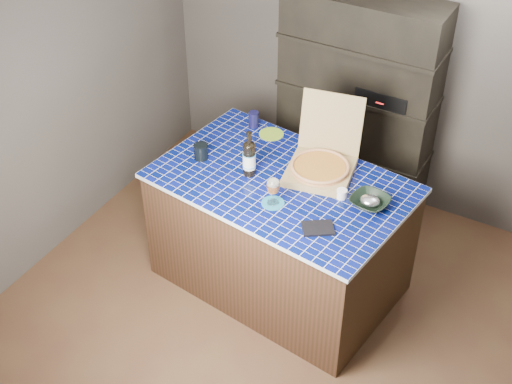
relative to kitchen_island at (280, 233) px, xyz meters
The scene contains 14 objects.
room 0.87m from the kitchen_island, 82.41° to the right, with size 3.50×3.50×3.50m.
shelving_unit 1.25m from the kitchen_island, 87.41° to the left, with size 1.20×0.41×1.80m.
kitchen_island is the anchor object (origin of this frame).
pizza_box 0.60m from the kitchen_island, 49.40° to the left, with size 0.52×0.59×0.47m.
mead_bottle 0.64m from the kitchen_island, behind, with size 0.09×0.09×0.34m.
teal_trivet 0.53m from the kitchen_island, 75.46° to the right, with size 0.15×0.15×0.01m, color #1C7192.
wine_glass 0.65m from the kitchen_island, 75.46° to the right, with size 0.09×0.09×0.20m.
tumbler 0.80m from the kitchen_island, behind, with size 0.10×0.10×0.11m, color black.
dvd_case 0.71m from the kitchen_island, 37.51° to the right, with size 0.14×0.19×0.02m, color black.
bowl 0.78m from the kitchen_island, ahead, with size 0.24×0.24×0.06m, color black.
foil_contents 0.79m from the kitchen_island, ahead, with size 0.13×0.11×0.06m, color silver.
white_jar 0.65m from the kitchen_island, ahead, with size 0.07×0.07×0.06m, color white.
navy_cup 0.87m from the kitchen_island, 135.01° to the left, with size 0.07×0.07×0.12m, color black.
green_trivet 0.73m from the kitchen_island, 125.47° to the left, with size 0.18×0.18×0.01m, color #8BBA27.
Camera 1 is at (1.66, -3.02, 3.80)m, focal length 50.00 mm.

